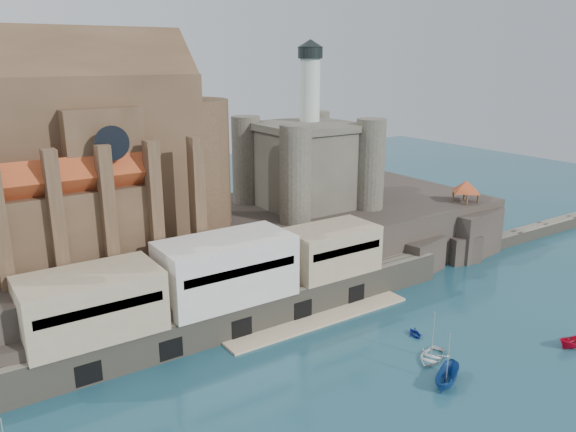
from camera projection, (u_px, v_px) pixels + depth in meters
The scene contains 12 objects.
ground at pixel (400, 383), 64.92m from camera, with size 300.00×300.00×0.00m, color #173F4E.
promontory at pixel (234, 250), 94.85m from camera, with size 100.00×36.00×10.00m.
quay at pixel (227, 288), 76.17m from camera, with size 70.00×12.00×13.05m.
church at pixel (73, 161), 79.23m from camera, with size 47.00×25.93×30.51m.
castle_keep at pixel (307, 160), 101.25m from camera, with size 21.20×21.20×29.30m.
rock_outcrop at pixel (463, 232), 106.97m from camera, with size 14.50×10.50×8.70m.
pavilion at pixel (466, 188), 104.69m from camera, with size 6.40×6.40×5.40m.
breakwater at pixel (543, 233), 119.50m from camera, with size 40.00×3.00×2.40m, color #6B6555.
boat_2 at pixel (446, 384), 64.85m from camera, with size 2.14×2.20×5.69m, color navy.
boat_5 at pixel (573, 347), 72.97m from camera, with size 1.73×1.78×4.61m, color #A7031B.
boat_6 at pixel (431, 359), 70.19m from camera, with size 3.94×1.14×5.52m, color silver.
boat_7 at pixel (415, 336), 75.95m from camera, with size 2.39×1.46×2.77m, color navy.
Camera 1 is at (-42.68, -40.05, 36.51)m, focal length 35.00 mm.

